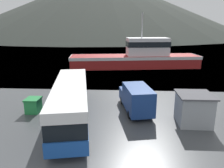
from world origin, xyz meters
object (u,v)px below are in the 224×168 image
tour_bus (71,100)px  dock_kiosk (194,109)px  fishing_boat (138,57)px  delivery_van (136,98)px  storage_bin (33,105)px

tour_bus → dock_kiosk: bearing=-10.2°
tour_bus → dock_kiosk: tour_bus is taller
fishing_boat → delivery_van: bearing=169.0°
storage_bin → dock_kiosk: (13.76, -1.57, 0.58)m
tour_bus → delivery_van: size_ratio=1.98×
tour_bus → fishing_boat: 25.05m
delivery_van → tour_bus: bearing=-167.2°
storage_bin → dock_kiosk: size_ratio=0.54×
fishing_boat → storage_bin: size_ratio=16.29×
tour_bus → delivery_van: (5.40, 2.39, -0.49)m
delivery_van → storage_bin: size_ratio=4.17×
delivery_van → fishing_boat: fishing_boat is taller
storage_bin → dock_kiosk: 13.86m
tour_bus → storage_bin: tour_bus is taller
delivery_van → dock_kiosk: bearing=-38.2°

